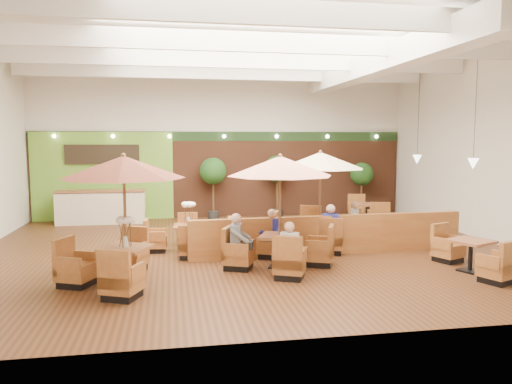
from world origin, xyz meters
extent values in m
plane|color=#381E0F|center=(0.00, 0.00, 0.00)|extent=(14.00, 14.00, 0.00)
cube|color=silver|center=(0.00, 6.00, 2.75)|extent=(14.00, 0.04, 5.50)
cube|color=silver|center=(0.00, -6.00, 2.75)|extent=(14.00, 0.04, 5.50)
cube|color=silver|center=(7.00, 0.00, 2.75)|extent=(0.04, 12.00, 5.50)
cube|color=white|center=(0.00, 0.00, 5.50)|extent=(14.00, 12.00, 0.04)
cube|color=brown|center=(0.00, 5.94, 1.60)|extent=(13.90, 0.10, 3.20)
cube|color=#1E3819|center=(0.00, 5.93, 3.05)|extent=(13.90, 0.12, 0.35)
cube|color=#69A32F|center=(-4.40, 5.88, 1.60)|extent=(5.00, 0.08, 3.20)
cube|color=black|center=(-4.40, 5.80, 2.40)|extent=(2.60, 0.08, 0.70)
cube|color=white|center=(3.50, 0.00, 4.95)|extent=(0.60, 11.00, 0.60)
cube|color=white|center=(0.00, -4.00, 5.15)|extent=(13.60, 0.12, 0.45)
cube|color=white|center=(0.00, -1.30, 5.15)|extent=(13.60, 0.12, 0.45)
cube|color=white|center=(0.00, 1.30, 5.15)|extent=(13.60, 0.12, 0.45)
cube|color=white|center=(0.00, 4.00, 5.15)|extent=(13.60, 0.12, 0.45)
cylinder|color=black|center=(5.80, -1.00, 3.90)|extent=(0.01, 0.01, 3.20)
cone|color=white|center=(5.80, -1.00, 2.30)|extent=(0.28, 0.28, 0.28)
cylinder|color=black|center=(5.80, 2.00, 3.90)|extent=(0.01, 0.01, 3.20)
cone|color=white|center=(5.80, 2.00, 2.30)|extent=(0.28, 0.28, 0.28)
sphere|color=#FFEAC6|center=(-6.00, 5.70, 3.05)|extent=(0.14, 0.14, 0.14)
sphere|color=#FFEAC6|center=(-4.00, 5.70, 3.05)|extent=(0.14, 0.14, 0.14)
sphere|color=#FFEAC6|center=(-2.00, 5.70, 3.05)|extent=(0.14, 0.14, 0.14)
sphere|color=#FFEAC6|center=(0.00, 5.70, 3.05)|extent=(0.14, 0.14, 0.14)
sphere|color=#FFEAC6|center=(2.00, 5.70, 3.05)|extent=(0.14, 0.14, 0.14)
sphere|color=#FFEAC6|center=(4.00, 5.70, 3.05)|extent=(0.14, 0.14, 0.14)
sphere|color=#FFEAC6|center=(6.00, 5.70, 3.05)|extent=(0.14, 0.14, 0.14)
cube|color=beige|center=(-4.40, 5.10, 0.55)|extent=(3.00, 0.70, 1.10)
cube|color=brown|center=(-4.40, 5.10, 1.15)|extent=(3.00, 0.75, 0.06)
cube|color=brown|center=(2.00, -0.83, 0.50)|extent=(7.26, 0.54, 1.01)
cube|color=brown|center=(-2.92, -2.64, 0.74)|extent=(1.15, 1.15, 0.06)
cylinder|color=black|center=(-2.92, -2.64, 0.38)|extent=(0.10, 0.10, 0.68)
cube|color=black|center=(-2.92, -2.64, 0.02)|extent=(0.61, 0.61, 0.04)
cube|color=brown|center=(-2.92, -3.61, 0.31)|extent=(0.84, 0.84, 0.33)
cube|color=brown|center=(-2.81, -3.86, 0.61)|extent=(0.62, 0.35, 0.72)
cube|color=brown|center=(-3.19, -3.49, 0.51)|extent=(0.30, 0.55, 0.29)
cube|color=brown|center=(-2.65, -3.73, 0.51)|extent=(0.30, 0.55, 0.29)
cube|color=black|center=(-2.92, -3.61, 0.07)|extent=(0.74, 0.74, 0.14)
cube|color=brown|center=(-2.92, -1.67, 0.31)|extent=(0.84, 0.84, 0.33)
cube|color=brown|center=(-3.03, -1.42, 0.61)|extent=(0.62, 0.35, 0.72)
cube|color=brown|center=(-2.65, -1.79, 0.51)|extent=(0.30, 0.55, 0.29)
cube|color=brown|center=(-3.19, -1.55, 0.51)|extent=(0.30, 0.55, 0.29)
cube|color=black|center=(-2.92, -1.67, 0.07)|extent=(0.74, 0.74, 0.14)
cube|color=brown|center=(-3.89, -2.64, 0.31)|extent=(0.84, 0.84, 0.33)
cube|color=brown|center=(-3.65, -2.53, 0.61)|extent=(0.35, 0.62, 0.72)
cube|color=brown|center=(-3.78, -2.37, 0.51)|extent=(0.55, 0.30, 0.29)
cube|color=brown|center=(-4.01, -2.91, 0.51)|extent=(0.55, 0.30, 0.29)
cube|color=black|center=(-3.89, -2.64, 0.07)|extent=(0.74, 0.74, 0.14)
cylinder|color=brown|center=(-2.92, -2.64, 1.28)|extent=(0.06, 0.06, 2.56)
cone|color=#572619|center=(-2.92, -2.64, 2.38)|extent=(2.46, 2.46, 0.45)
sphere|color=brown|center=(-2.92, -2.64, 2.61)|extent=(0.10, 0.10, 0.10)
cylinder|color=silver|center=(-2.92, -2.64, 0.88)|extent=(0.10, 0.10, 0.22)
cube|color=brown|center=(0.44, -1.88, 0.72)|extent=(1.12, 1.12, 0.06)
cylinder|color=black|center=(0.44, -1.88, 0.37)|extent=(0.10, 0.10, 0.66)
cube|color=black|center=(0.44, -1.88, 0.02)|extent=(0.60, 0.60, 0.04)
cube|color=brown|center=(0.44, -2.83, 0.30)|extent=(0.82, 0.82, 0.32)
cube|color=brown|center=(0.54, -3.07, 0.60)|extent=(0.61, 0.34, 0.70)
cube|color=brown|center=(0.17, -2.72, 0.50)|extent=(0.29, 0.54, 0.28)
cube|color=brown|center=(0.71, -2.95, 0.50)|extent=(0.29, 0.54, 0.28)
cube|color=black|center=(0.44, -2.83, 0.07)|extent=(0.73, 0.73, 0.14)
cube|color=brown|center=(0.44, -0.92, 0.30)|extent=(0.82, 0.82, 0.32)
cube|color=brown|center=(0.33, -0.68, 0.60)|extent=(0.61, 0.34, 0.70)
cube|color=brown|center=(0.71, -1.04, 0.50)|extent=(0.29, 0.54, 0.28)
cube|color=brown|center=(0.17, -0.81, 0.50)|extent=(0.29, 0.54, 0.28)
cube|color=black|center=(0.44, -0.92, 0.07)|extent=(0.73, 0.73, 0.14)
cube|color=brown|center=(-0.52, -1.88, 0.30)|extent=(0.82, 0.82, 0.32)
cube|color=brown|center=(-0.28, -1.77, 0.60)|extent=(0.34, 0.61, 0.70)
cube|color=brown|center=(-0.40, -1.61, 0.50)|extent=(0.54, 0.29, 0.28)
cube|color=brown|center=(-0.63, -2.15, 0.50)|extent=(0.54, 0.29, 0.28)
cube|color=black|center=(-0.52, -1.88, 0.07)|extent=(0.73, 0.73, 0.14)
cube|color=brown|center=(1.39, -1.88, 0.30)|extent=(0.82, 0.82, 0.32)
cube|color=brown|center=(1.15, -1.98, 0.60)|extent=(0.34, 0.61, 0.70)
cube|color=brown|center=(1.28, -2.15, 0.50)|extent=(0.54, 0.29, 0.28)
cube|color=brown|center=(1.51, -1.61, 0.50)|extent=(0.54, 0.29, 0.28)
cube|color=black|center=(1.39, -1.88, 0.07)|extent=(0.73, 0.73, 0.14)
cylinder|color=brown|center=(0.44, -1.88, 1.26)|extent=(0.06, 0.06, 2.51)
cone|color=#C77660|center=(0.44, -1.88, 2.33)|extent=(2.41, 2.41, 0.45)
sphere|color=brown|center=(0.44, -1.88, 2.56)|extent=(0.10, 0.10, 0.10)
cube|color=brown|center=(2.03, 0.23, 0.73)|extent=(1.12, 1.12, 0.06)
cylinder|color=black|center=(2.03, 0.23, 0.38)|extent=(0.10, 0.10, 0.67)
cube|color=black|center=(2.03, 0.23, 0.02)|extent=(0.59, 0.59, 0.04)
cube|color=brown|center=(2.03, -0.74, 0.31)|extent=(0.82, 0.82, 0.33)
cube|color=brown|center=(2.13, -0.99, 0.61)|extent=(0.62, 0.32, 0.71)
cube|color=brown|center=(1.76, -0.63, 0.51)|extent=(0.28, 0.55, 0.28)
cube|color=brown|center=(2.31, -0.85, 0.51)|extent=(0.28, 0.55, 0.28)
cube|color=black|center=(2.03, -0.74, 0.07)|extent=(0.72, 0.72, 0.14)
cube|color=brown|center=(2.03, 1.19, 0.31)|extent=(0.82, 0.82, 0.33)
cube|color=brown|center=(1.94, 1.44, 0.61)|extent=(0.62, 0.32, 0.71)
cube|color=brown|center=(2.31, 1.08, 0.51)|extent=(0.28, 0.55, 0.28)
cube|color=brown|center=(1.76, 1.30, 0.51)|extent=(0.28, 0.55, 0.28)
cube|color=black|center=(2.03, 1.19, 0.07)|extent=(0.72, 0.72, 0.14)
cube|color=brown|center=(1.07, 0.23, 0.31)|extent=(0.82, 0.82, 0.33)
cube|color=brown|center=(1.31, 0.32, 0.61)|extent=(0.32, 0.62, 0.71)
cube|color=brown|center=(1.17, 0.50, 0.51)|extent=(0.55, 0.28, 0.28)
cube|color=brown|center=(0.96, -0.05, 0.51)|extent=(0.55, 0.28, 0.28)
cube|color=black|center=(1.07, 0.23, 0.07)|extent=(0.72, 0.72, 0.14)
cube|color=brown|center=(3.00, 0.23, 0.31)|extent=(0.82, 0.82, 0.33)
cube|color=brown|center=(2.75, 0.13, 0.61)|extent=(0.32, 0.62, 0.71)
cube|color=brown|center=(2.89, -0.05, 0.51)|extent=(0.55, 0.28, 0.28)
cube|color=brown|center=(3.11, 0.50, 0.51)|extent=(0.55, 0.28, 0.28)
cube|color=black|center=(3.00, 0.23, 0.07)|extent=(0.72, 0.72, 0.14)
cylinder|color=brown|center=(2.03, 0.23, 1.27)|extent=(0.06, 0.06, 2.54)
cone|color=#C3B788|center=(2.03, 0.23, 2.36)|extent=(2.44, 2.44, 0.45)
sphere|color=brown|center=(2.03, 0.23, 2.59)|extent=(0.10, 0.10, 0.10)
cube|color=brown|center=(-1.55, 0.23, 0.65)|extent=(0.82, 0.82, 0.05)
cylinder|color=black|center=(-1.55, 0.23, 0.34)|extent=(0.09, 0.09, 0.60)
cube|color=black|center=(-1.55, 0.23, 0.02)|extent=(0.43, 0.43, 0.04)
cube|color=brown|center=(-1.55, -0.63, 0.27)|extent=(0.60, 0.60, 0.29)
cube|color=brown|center=(-1.54, -0.87, 0.54)|extent=(0.57, 0.13, 0.64)
cube|color=brown|center=(-1.82, -0.61, 0.45)|extent=(0.11, 0.50, 0.25)
cube|color=brown|center=(-1.29, -0.65, 0.45)|extent=(0.11, 0.50, 0.25)
cube|color=black|center=(-1.55, -0.63, 0.06)|extent=(0.53, 0.53, 0.13)
cube|color=brown|center=(-1.55, 1.09, 0.27)|extent=(0.60, 0.60, 0.29)
cube|color=brown|center=(-1.57, 1.33, 0.54)|extent=(0.57, 0.13, 0.64)
cube|color=brown|center=(-1.29, 1.08, 0.45)|extent=(0.11, 0.50, 0.25)
cube|color=brown|center=(-1.82, 1.11, 0.45)|extent=(0.11, 0.50, 0.25)
cube|color=black|center=(-1.55, 1.09, 0.06)|extent=(0.53, 0.53, 0.13)
cube|color=brown|center=(-2.42, 0.23, 0.27)|extent=(0.60, 0.60, 0.29)
cube|color=brown|center=(-2.18, 0.25, 0.54)|extent=(0.13, 0.57, 0.64)
cube|color=brown|center=(-2.40, 0.49, 0.45)|extent=(0.50, 0.11, 0.25)
cube|color=brown|center=(-2.43, -0.03, 0.45)|extent=(0.50, 0.11, 0.25)
cube|color=black|center=(-2.42, 0.23, 0.06)|extent=(0.53, 0.53, 0.13)
cube|color=brown|center=(-0.69, 0.23, 0.27)|extent=(0.60, 0.60, 0.29)
cube|color=brown|center=(-0.93, 0.22, 0.54)|extent=(0.13, 0.57, 0.64)
cube|color=brown|center=(-0.71, -0.03, 0.45)|extent=(0.50, 0.11, 0.25)
cube|color=brown|center=(-0.67, 0.49, 0.45)|extent=(0.50, 0.11, 0.25)
cube|color=black|center=(-0.69, 0.23, 0.06)|extent=(0.53, 0.53, 0.13)
cylinder|color=silver|center=(-1.55, 0.23, 0.79)|extent=(0.10, 0.10, 0.22)
cube|color=brown|center=(4.54, -2.97, 0.69)|extent=(1.07, 1.07, 0.06)
cylinder|color=black|center=(4.54, -2.97, 0.35)|extent=(0.10, 0.10, 0.63)
cube|color=black|center=(4.54, -2.97, 0.02)|extent=(0.56, 0.56, 0.04)
cube|color=brown|center=(4.54, -3.87, 0.29)|extent=(0.78, 0.78, 0.31)
cube|color=brown|center=(4.44, -4.10, 0.57)|extent=(0.58, 0.32, 0.67)
cube|color=brown|center=(4.29, -3.98, 0.48)|extent=(0.28, 0.51, 0.27)
cube|color=brown|center=(4.79, -3.77, 0.48)|extent=(0.28, 0.51, 0.27)
cube|color=black|center=(4.54, -3.87, 0.07)|extent=(0.69, 0.69, 0.13)
cube|color=brown|center=(4.54, -2.06, 0.29)|extent=(0.78, 0.78, 0.31)
cube|color=brown|center=(4.64, -1.83, 0.57)|extent=(0.58, 0.32, 0.67)
cube|color=brown|center=(4.79, -1.95, 0.48)|extent=(0.28, 0.51, 0.27)
cube|color=brown|center=(4.29, -2.17, 0.48)|extent=(0.28, 0.51, 0.27)
cube|color=black|center=(4.54, -2.06, 0.07)|extent=(0.69, 0.69, 0.13)
cube|color=brown|center=(4.64, 3.15, 0.72)|extent=(1.04, 1.04, 0.06)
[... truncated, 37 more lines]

